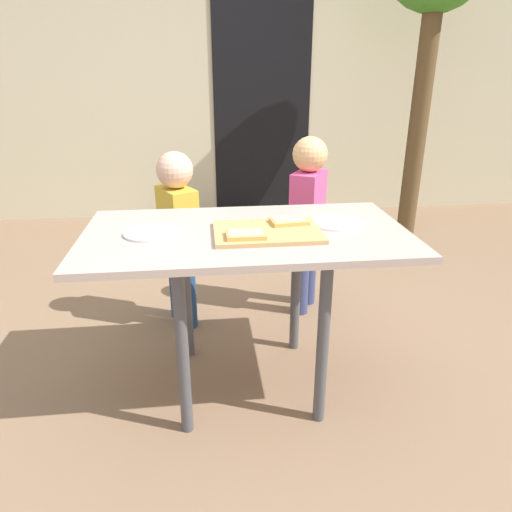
{
  "coord_description": "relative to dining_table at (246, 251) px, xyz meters",
  "views": [
    {
      "loc": [
        -0.16,
        -1.76,
        1.35
      ],
      "look_at": [
        0.04,
        0.0,
        0.63
      ],
      "focal_mm": 32.54,
      "sensor_mm": 36.0,
      "label": 1
    }
  ],
  "objects": [
    {
      "name": "child_right",
      "position": [
        0.41,
        0.69,
        -0.05
      ],
      "size": [
        0.24,
        0.28,
        1.02
      ],
      "color": "#38406C",
      "rests_on": "ground"
    },
    {
      "name": "dining_table",
      "position": [
        0.0,
        0.0,
        0.0
      ],
      "size": [
        1.3,
        0.71,
        0.74
      ],
      "color": "#B7A196",
      "rests_on": "ground"
    },
    {
      "name": "plate_white_left",
      "position": [
        -0.38,
        0.01,
        0.09
      ],
      "size": [
        0.21,
        0.21,
        0.01
      ],
      "primitive_type": "cylinder",
      "color": "silver",
      "rests_on": "dining_table"
    },
    {
      "name": "ground_plane",
      "position": [
        0.0,
        0.0,
        -0.65
      ],
      "size": [
        16.0,
        16.0,
        0.0
      ],
      "primitive_type": "plane",
      "color": "#83664C"
    },
    {
      "name": "child_left",
      "position": [
        -0.3,
        0.61,
        -0.09
      ],
      "size": [
        0.23,
        0.28,
        0.96
      ],
      "color": "navy",
      "rests_on": "ground"
    },
    {
      "name": "cutting_board",
      "position": [
        0.08,
        -0.05,
        0.09
      ],
      "size": [
        0.42,
        0.3,
        0.02
      ],
      "primitive_type": "cube",
      "color": "tan",
      "rests_on": "dining_table"
    },
    {
      "name": "house_door",
      "position": [
        0.41,
        2.73,
        0.35
      ],
      "size": [
        0.9,
        0.02,
        2.0
      ],
      "primitive_type": "cube",
      "color": "black",
      "rests_on": "ground"
    },
    {
      "name": "house_wall_back",
      "position": [
        0.0,
        2.84,
        0.67
      ],
      "size": [
        8.0,
        0.2,
        2.65
      ],
      "primitive_type": "cube",
      "color": "beige",
      "rests_on": "ground"
    },
    {
      "name": "pizza_slice_near_left",
      "position": [
        -0.01,
        -0.12,
        0.11
      ],
      "size": [
        0.15,
        0.1,
        0.02
      ],
      "color": "#E6A54F",
      "rests_on": "cutting_board"
    },
    {
      "name": "pizza_slice_far_right",
      "position": [
        0.18,
        0.03,
        0.11
      ],
      "size": [
        0.16,
        0.11,
        0.02
      ],
      "color": "#E6A54F",
      "rests_on": "cutting_board"
    },
    {
      "name": "plate_white_right",
      "position": [
        0.39,
        0.04,
        0.09
      ],
      "size": [
        0.21,
        0.21,
        0.01
      ],
      "primitive_type": "cylinder",
      "color": "white",
      "rests_on": "dining_table"
    }
  ]
}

